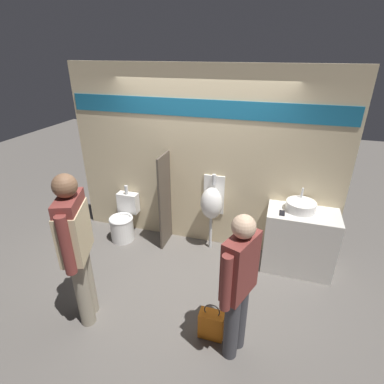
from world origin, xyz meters
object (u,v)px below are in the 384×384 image
(sink_basin, at_px, (301,206))
(shopping_bag, at_px, (211,324))
(person_in_vest, at_px, (76,242))
(person_with_lanyard, at_px, (239,283))
(toilet, at_px, (124,222))
(cell_phone, at_px, (282,213))
(urinal_near_counter, at_px, (212,203))

(sink_basin, bearing_deg, shopping_bag, -118.45)
(sink_basin, bearing_deg, person_in_vest, -143.33)
(person_in_vest, height_order, person_with_lanyard, person_in_vest)
(toilet, height_order, shopping_bag, toilet)
(toilet, relative_size, person_in_vest, 0.48)
(sink_basin, xyz_separation_m, person_with_lanyard, (-0.57, -1.61, -0.07))
(person_in_vest, bearing_deg, cell_phone, -74.97)
(toilet, bearing_deg, cell_phone, -1.66)
(sink_basin, relative_size, person_with_lanyard, 0.24)
(person_in_vest, relative_size, person_with_lanyard, 1.12)
(cell_phone, height_order, person_with_lanyard, person_with_lanyard)
(urinal_near_counter, bearing_deg, shopping_bag, -75.74)
(toilet, bearing_deg, sink_basin, 1.91)
(person_with_lanyard, bearing_deg, shopping_bag, 92.27)
(sink_basin, relative_size, urinal_near_counter, 0.32)
(toilet, relative_size, shopping_bag, 1.90)
(sink_basin, distance_m, person_in_vest, 2.81)
(shopping_bag, bearing_deg, cell_phone, 66.36)
(urinal_near_counter, relative_size, toilet, 1.40)
(person_in_vest, distance_m, shopping_bag, 1.69)
(person_in_vest, relative_size, shopping_bag, 3.98)
(cell_phone, bearing_deg, urinal_near_counter, 167.34)
(cell_phone, distance_m, person_in_vest, 2.54)
(toilet, height_order, person_in_vest, person_in_vest)
(cell_phone, height_order, shopping_bag, cell_phone)
(cell_phone, relative_size, person_in_vest, 0.08)
(sink_basin, bearing_deg, person_with_lanyard, -109.31)
(urinal_near_counter, xyz_separation_m, shopping_bag, (0.40, -1.59, -0.62))
(shopping_bag, bearing_deg, sink_basin, 61.55)
(cell_phone, bearing_deg, person_in_vest, -143.14)
(sink_basin, height_order, person_with_lanyard, person_with_lanyard)
(toilet, bearing_deg, shopping_bag, -38.02)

